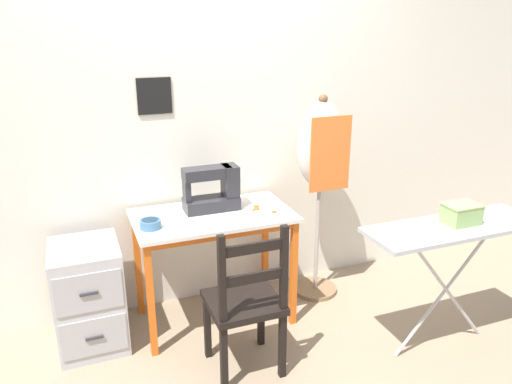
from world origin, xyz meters
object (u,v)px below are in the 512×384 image
filing_cabinet (89,296)px  storage_box (461,214)px  thread_spool_near_machine (250,209)px  ironing_board (454,232)px  wooden_chair (245,303)px  fabric_bowl (150,224)px  thread_spool_mid_table (256,207)px  dress_form (321,155)px  sewing_machine (214,190)px  scissors (279,212)px

filing_cabinet → storage_box: (2.04, -0.79, 0.54)m
thread_spool_near_machine → ironing_board: bearing=-37.4°
wooden_chair → filing_cabinet: 0.99m
fabric_bowl → thread_spool_mid_table: 0.69m
wooden_chair → dress_form: dress_form is taller
wooden_chair → sewing_machine: bearing=87.6°
fabric_bowl → thread_spool_mid_table: (0.69, 0.05, -0.01)m
scissors → storage_box: storage_box is taller
dress_form → ironing_board: bearing=-64.1°
wooden_chair → scissors: bearing=48.4°
dress_form → storage_box: 0.98m
fabric_bowl → thread_spool_mid_table: bearing=4.4°
thread_spool_near_machine → filing_cabinet: (-1.03, 0.06, -0.44)m
sewing_machine → dress_form: bearing=-0.7°
dress_form → filing_cabinet: bearing=-178.0°
scissors → filing_cabinet: bearing=173.3°
wooden_chair → dress_form: bearing=39.1°
fabric_bowl → ironing_board: size_ratio=0.12×
thread_spool_near_machine → dress_form: (0.55, 0.11, 0.27)m
sewing_machine → thread_spool_mid_table: sewing_machine is taller
thread_spool_near_machine → dress_form: bearing=11.4°
thread_spool_near_machine → ironing_board: ironing_board is taller
scissors → ironing_board: 1.04m
sewing_machine → storage_box: sewing_machine is taller
dress_form → storage_box: size_ratio=7.18×
wooden_chair → ironing_board: (1.20, -0.22, 0.32)m
dress_form → fabric_bowl: bearing=-172.6°
fabric_bowl → wooden_chair: size_ratio=0.13×
thread_spool_mid_table → fabric_bowl: bearing=-175.6°
ironing_board → thread_spool_mid_table: bearing=140.9°
thread_spool_near_machine → dress_form: size_ratio=0.03×
fabric_bowl → thread_spool_mid_table: fabric_bowl is taller
scissors → thread_spool_near_machine: size_ratio=3.34×
dress_form → storage_box: dress_form is taller
wooden_chair → storage_box: size_ratio=4.56×
sewing_machine → dress_form: 0.77m
dress_form → scissors: bearing=-153.6°
sewing_machine → fabric_bowl: bearing=-159.6°
scissors → thread_spool_mid_table: size_ratio=3.30×
scissors → wooden_chair: 0.67m
fabric_bowl → thread_spool_near_machine: 0.64m
filing_cabinet → dress_form: (1.58, 0.05, 0.72)m
thread_spool_near_machine → storage_box: bearing=-35.7°
sewing_machine → filing_cabinet: sewing_machine is taller
fabric_bowl → thread_spool_near_machine: size_ratio=2.98×
scissors → thread_spool_near_machine: bearing=153.9°
fabric_bowl → wooden_chair: 0.72m
sewing_machine → fabric_bowl: size_ratio=2.95×
storage_box → sewing_machine: bearing=145.0°
thread_spool_near_machine → storage_box: storage_box is taller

